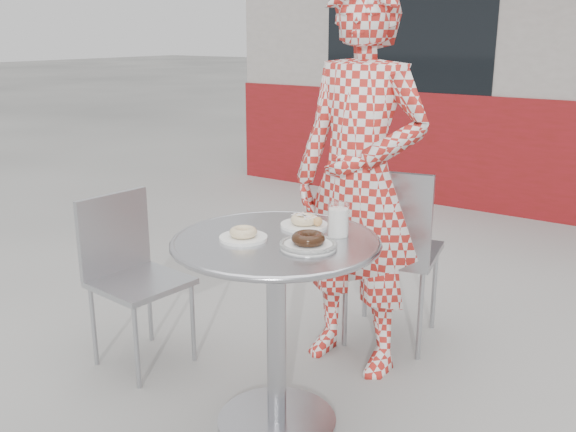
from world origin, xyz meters
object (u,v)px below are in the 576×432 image
Objects in this scene: bistro_table at (276,287)px; chair_left at (141,314)px; plate_far at (305,222)px; seated_person at (359,182)px; chair_far at (391,287)px; plate_checker at (308,243)px; plate_near at (243,235)px; milk_cup at (338,221)px.

chair_left reaches higher than bistro_table.
plate_far reaches higher than bistro_table.
chair_left is 0.46× the size of seated_person.
plate_checker is at bearing 85.07° from chair_far.
bistro_table is 0.26m from plate_checker.
plate_far is at bearing -75.80° from chair_left.
plate_near is at bearing -95.11° from seated_person.
bistro_table is at bearing -87.44° from seated_person.
seated_person is 8.49× the size of plate_checker.
bistro_table is 0.90m from chair_left.
chair_far is 1.11m from plate_checker.
plate_checker is (0.24, 0.06, -0.00)m from plate_near.
seated_person is (-0.01, 0.64, 0.28)m from bistro_table.
chair_far is at bearing 97.16° from plate_checker.
milk_cup reaches higher than chair_far.
bistro_table is 0.24m from plate_near.
plate_far is at bearing 68.81° from plate_near.
chair_left is at bearing -142.53° from seated_person.
milk_cup is (1.00, 0.10, 0.60)m from chair_left.
seated_person is at bearing -49.04° from chair_left.
chair_far is at bearing 86.00° from seated_person.
chair_left is at bearing 34.18° from chair_far.
milk_cup is at bearing -8.95° from plate_far.
chair_far is 4.41× the size of plate_checker.
plate_near is 0.86× the size of plate_checker.
chair_far is 1.14× the size of chair_left.
seated_person is (0.82, 0.58, 0.63)m from chair_left.
milk_cup is (0.17, -0.48, -0.03)m from seated_person.
plate_near reaches higher than chair_left.
plate_checker is at bearing -74.68° from seated_person.
plate_checker reaches higher than plate_near.
seated_person is 0.51m from milk_cup.
plate_far reaches higher than chair_left.
chair_left is (-0.83, 0.06, -0.35)m from bistro_table.
plate_near is (-0.10, -0.07, 0.21)m from bistro_table.
chair_far is 1.16m from plate_near.
chair_far is 7.18× the size of milk_cup.
plate_near is (-0.09, -0.72, -0.07)m from seated_person.
seated_person reaches higher than bistro_table.
milk_cup is at bearing -78.67° from chair_left.
milk_cup is (0.17, 0.16, 0.25)m from bistro_table.
milk_cup is at bearing 83.42° from plate_checker.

